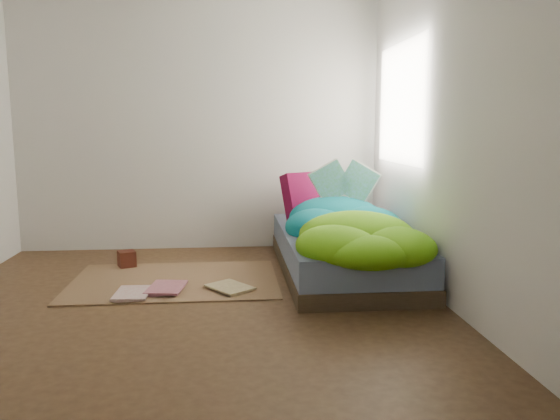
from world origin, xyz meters
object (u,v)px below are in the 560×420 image
Objects in this scene: floor_book_a at (115,294)px; open_book at (345,171)px; floor_book_b at (149,288)px; wooden_box at (127,259)px; bed at (342,252)px; pillow_magenta at (306,196)px.

open_book is at bearing 26.04° from floor_book_a.
floor_book_a is at bearing -145.12° from floor_book_b.
bed is at bearing -9.11° from wooden_box.
open_book is at bearing -79.81° from pillow_magenta.
pillow_magenta is at bearing 12.03° from wooden_box.
bed is 6.04× the size of floor_book_a.
floor_book_b is at bearing -164.51° from bed.
wooden_box is (-1.89, 0.03, -0.75)m from open_book.
floor_book_b is (-1.60, -0.69, -0.80)m from open_book.
open_book is at bearing 75.93° from bed.
pillow_magenta is at bearing 137.23° from open_book.
open_book reaches higher than floor_book_a.
floor_book_a is (-1.76, -0.53, -0.14)m from bed.
bed is 4.58× the size of pillow_magenta.
pillow_magenta reaches higher than floor_book_b.
pillow_magenta is 1.77m from floor_book_b.
wooden_box is at bearing 170.89° from bed.
floor_book_b is (-1.54, -0.43, -0.14)m from bed.
pillow_magenta is 1.27× the size of floor_book_b.
floor_book_b is (0.29, -0.72, -0.05)m from wooden_box.
open_book reaches higher than wooden_box.
pillow_magenta reaches higher than bed.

